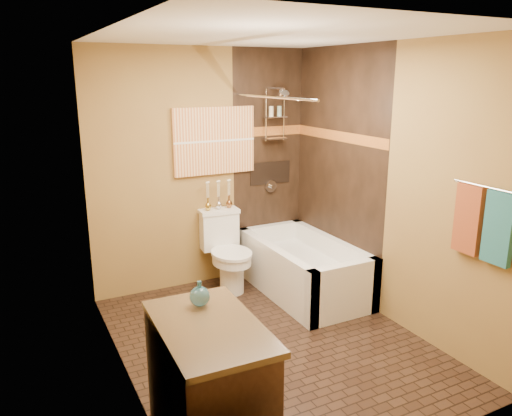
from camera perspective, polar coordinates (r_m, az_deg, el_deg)
floor at (r=4.43m, az=1.65°, el=-15.02°), size 3.00×3.00×0.00m
wall_left at (r=3.56m, az=-15.40°, el=-1.32°), size 0.02×3.00×2.50m
wall_right at (r=4.65m, az=14.87°, el=2.47°), size 0.02×3.00×2.50m
wall_back at (r=5.29m, az=-6.10°, el=4.36°), size 2.40×0.02×2.50m
wall_front at (r=2.80m, az=16.83°, el=-5.83°), size 2.40×0.02×2.50m
ceiling at (r=3.85m, az=1.94°, el=19.20°), size 3.00×3.00×0.00m
alcove_tile_back at (r=5.60m, az=1.38°, el=5.03°), size 0.85×0.01×2.50m
alcove_tile_right at (r=5.21m, az=9.29°, el=4.08°), size 0.01×1.50×2.50m
mosaic_band_back at (r=5.54m, az=1.46°, el=8.78°), size 0.85×0.01×0.10m
mosaic_band_right at (r=5.15m, az=9.37°, el=8.12°), size 0.01×1.50×0.10m
alcove_niche at (r=5.63m, az=1.63°, el=4.03°), size 0.50×0.01×0.25m
shower_fixtures at (r=5.46m, az=2.20°, el=9.17°), size 0.24×0.33×1.16m
curtain_rod at (r=4.70m, az=1.72°, el=12.57°), size 0.03×1.55×0.03m
towel_bar at (r=3.87m, az=24.85°, el=2.17°), size 0.02×0.55×0.02m
towel_teal at (r=3.87m, az=26.00°, el=-2.12°), size 0.05×0.22×0.52m
towel_rust at (r=4.02m, az=23.08°, el=-1.19°), size 0.05×0.22×0.52m
sunset_painting at (r=5.27m, az=-4.78°, el=7.65°), size 0.90×0.04×0.70m
vanity_mirror at (r=2.63m, az=-11.30°, el=-1.07°), size 0.01×1.00×0.90m
bathtub at (r=5.29m, az=5.40°, el=-7.28°), size 0.80×1.50×0.55m
toilet at (r=5.29m, az=-3.39°, el=-4.91°), size 0.43×0.64×0.83m
vanity at (r=3.18m, az=-5.40°, el=-19.65°), size 0.60×0.95×0.82m
teal_bottle at (r=3.15m, az=-6.46°, el=-9.71°), size 0.15×0.15×0.20m
bud_vases at (r=5.29m, az=-4.30°, el=1.58°), size 0.31×0.06×0.30m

